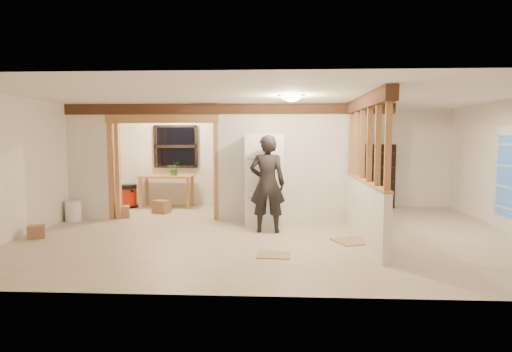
# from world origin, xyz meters

# --- Properties ---
(floor) EXTENTS (9.00, 6.50, 0.01)m
(floor) POSITION_xyz_m (0.00, 0.00, -0.01)
(floor) COLOR beige
(floor) RESTS_ON ground
(ceiling) EXTENTS (9.00, 6.50, 0.01)m
(ceiling) POSITION_xyz_m (0.00, 0.00, 2.50)
(ceiling) COLOR white
(wall_back) EXTENTS (9.00, 0.01, 2.50)m
(wall_back) POSITION_xyz_m (0.00, 3.25, 1.25)
(wall_back) COLOR white
(wall_back) RESTS_ON floor
(wall_front) EXTENTS (9.00, 0.01, 2.50)m
(wall_front) POSITION_xyz_m (0.00, -3.25, 1.25)
(wall_front) COLOR white
(wall_front) RESTS_ON floor
(wall_left) EXTENTS (0.01, 6.50, 2.50)m
(wall_left) POSITION_xyz_m (-4.50, 0.00, 1.25)
(wall_left) COLOR white
(wall_left) RESTS_ON floor
(partition_left_stub) EXTENTS (0.90, 0.12, 2.50)m
(partition_left_stub) POSITION_xyz_m (-4.05, 1.20, 1.25)
(partition_left_stub) COLOR silver
(partition_left_stub) RESTS_ON floor
(partition_center) EXTENTS (2.80, 0.12, 2.50)m
(partition_center) POSITION_xyz_m (0.20, 1.20, 1.25)
(partition_center) COLOR silver
(partition_center) RESTS_ON floor
(doorway_frame) EXTENTS (2.46, 0.14, 2.20)m
(doorway_frame) POSITION_xyz_m (-2.40, 1.20, 1.10)
(doorway_frame) COLOR #B87F4D
(doorway_frame) RESTS_ON floor
(header_beam_back) EXTENTS (7.00, 0.18, 0.22)m
(header_beam_back) POSITION_xyz_m (-1.00, 1.20, 2.38)
(header_beam_back) COLOR #4F2E1B
(header_beam_back) RESTS_ON ceiling
(header_beam_right) EXTENTS (0.18, 3.30, 0.22)m
(header_beam_right) POSITION_xyz_m (1.60, -0.40, 2.38)
(header_beam_right) COLOR #4F2E1B
(header_beam_right) RESTS_ON ceiling
(pony_wall) EXTENTS (0.12, 3.20, 1.00)m
(pony_wall) POSITION_xyz_m (1.60, -0.40, 0.50)
(pony_wall) COLOR silver
(pony_wall) RESTS_ON floor
(stud_partition) EXTENTS (0.14, 3.20, 1.32)m
(stud_partition) POSITION_xyz_m (1.60, -0.40, 1.66)
(stud_partition) COLOR #B87F4D
(stud_partition) RESTS_ON pony_wall
(window_back) EXTENTS (1.12, 0.10, 1.10)m
(window_back) POSITION_xyz_m (-2.60, 3.17, 1.55)
(window_back) COLOR black
(window_back) RESTS_ON wall_back
(french_door) EXTENTS (0.12, 0.86, 2.00)m
(french_door) POSITION_xyz_m (4.42, 0.40, 1.00)
(french_door) COLOR white
(french_door) RESTS_ON floor
(ceiling_dome_main) EXTENTS (0.36, 0.36, 0.16)m
(ceiling_dome_main) POSITION_xyz_m (0.30, -0.50, 2.48)
(ceiling_dome_main) COLOR #FFEABF
(ceiling_dome_main) RESTS_ON ceiling
(ceiling_dome_util) EXTENTS (0.32, 0.32, 0.14)m
(ceiling_dome_util) POSITION_xyz_m (-2.50, 2.30, 2.48)
(ceiling_dome_util) COLOR #FFEABF
(ceiling_dome_util) RESTS_ON ceiling
(hanging_bulb) EXTENTS (0.07, 0.07, 0.07)m
(hanging_bulb) POSITION_xyz_m (-2.00, 1.60, 2.18)
(hanging_bulb) COLOR #FFD88C
(hanging_bulb) RESTS_ON ceiling
(refrigerator) EXTENTS (0.76, 0.74, 1.85)m
(refrigerator) POSITION_xyz_m (-0.19, 0.77, 0.92)
(refrigerator) COLOR white
(refrigerator) RESTS_ON floor
(woman) EXTENTS (0.68, 0.45, 1.83)m
(woman) POSITION_xyz_m (-0.12, 0.04, 0.92)
(woman) COLOR black
(woman) RESTS_ON floor
(work_table) EXTENTS (1.31, 0.66, 0.82)m
(work_table) POSITION_xyz_m (-2.75, 2.80, 0.41)
(work_table) COLOR #B87F4D
(work_table) RESTS_ON floor
(potted_plant) EXTENTS (0.34, 0.30, 0.35)m
(potted_plant) POSITION_xyz_m (-2.54, 2.77, 1.00)
(potted_plant) COLOR #325626
(potted_plant) RESTS_ON work_table
(shop_vac) EXTENTS (0.58, 0.58, 0.60)m
(shop_vac) POSITION_xyz_m (-3.72, 2.71, 0.30)
(shop_vac) COLOR #A31907
(shop_vac) RESTS_ON floor
(bookshelf) EXTENTS (0.81, 0.27, 1.61)m
(bookshelf) POSITION_xyz_m (2.62, 3.05, 0.81)
(bookshelf) COLOR black
(bookshelf) RESTS_ON floor
(bucket) EXTENTS (0.35, 0.35, 0.42)m
(bucket) POSITION_xyz_m (-4.30, 0.93, 0.21)
(bucket) COLOR white
(bucket) RESTS_ON floor
(box_util_a) EXTENTS (0.44, 0.41, 0.30)m
(box_util_a) POSITION_xyz_m (-2.67, 1.96, 0.15)
(box_util_a) COLOR #946847
(box_util_a) RESTS_ON floor
(box_util_b) EXTENTS (0.35, 0.35, 0.26)m
(box_util_b) POSITION_xyz_m (-3.36, 1.33, 0.13)
(box_util_b) COLOR #946847
(box_util_b) RESTS_ON floor
(box_front) EXTENTS (0.35, 0.32, 0.23)m
(box_front) POSITION_xyz_m (-4.20, -0.66, 0.11)
(box_front) COLOR #946847
(box_front) RESTS_ON floor
(floor_panel_near) EXTENTS (0.74, 0.74, 0.02)m
(floor_panel_near) POSITION_xyz_m (1.35, -0.64, 0.01)
(floor_panel_near) COLOR tan
(floor_panel_near) RESTS_ON floor
(floor_panel_far) EXTENTS (0.52, 0.43, 0.02)m
(floor_panel_far) POSITION_xyz_m (0.02, -1.57, 0.01)
(floor_panel_far) COLOR tan
(floor_panel_far) RESTS_ON floor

